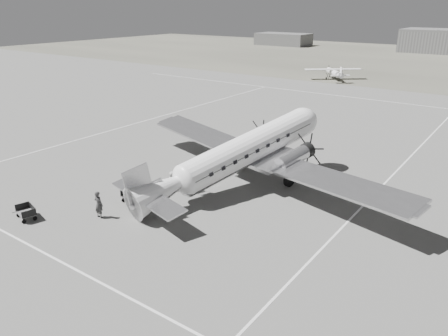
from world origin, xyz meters
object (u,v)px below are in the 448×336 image
light_plane_left (334,74)px  ground_crew (99,205)px  ramp_agent (148,186)px  baggage_cart_near (132,197)px  baggage_cart_far (26,213)px  dc3_airliner (239,156)px  passenger (172,181)px  shed_secondary (283,39)px

light_plane_left → ground_crew: size_ratio=5.73×
ramp_agent → ground_crew: bearing=171.1°
baggage_cart_near → baggage_cart_far: 7.04m
dc3_airliner → passenger: dc3_airliner is taller
baggage_cart_near → ground_crew: 2.94m
passenger → light_plane_left: bearing=24.8°
ground_crew → shed_secondary: bearing=-69.3°
baggage_cart_near → ground_crew: (-0.08, -2.90, 0.49)m
shed_secondary → light_plane_left: shed_secondary is taller
dc3_airliner → baggage_cart_far: (-8.51, -12.72, -2.16)m
shed_secondary → baggage_cart_far: bearing=-68.8°
light_plane_left → baggage_cart_near: light_plane_left is taller
shed_secondary → baggage_cart_near: (53.30, -121.27, -1.54)m
shed_secondary → ground_crew: (53.22, -124.17, -1.06)m
dc3_airliner → passenger: size_ratio=17.24×
dc3_airliner → baggage_cart_near: 8.54m
ground_crew → ramp_agent: (0.42, 4.16, 0.01)m
baggage_cart_far → passenger: 10.34m
baggage_cart_far → ramp_agent: (4.24, 7.13, 0.51)m
light_plane_left → ground_crew: 64.29m
baggage_cart_far → baggage_cart_near: bearing=71.2°
passenger → ground_crew: bearing=-174.7°
dc3_airliner → ramp_agent: 7.23m
ground_crew → ramp_agent: ramp_agent is taller
shed_secondary → ground_crew: size_ratio=9.53×
light_plane_left → baggage_cart_far: 66.79m
shed_secondary → ground_crew: shed_secondary is taller
dc3_airliner → baggage_cart_far: dc3_airliner is taller
baggage_cart_far → light_plane_left: bearing=109.9°
shed_secondary → baggage_cart_far: shed_secondary is taller
light_plane_left → ramp_agent: 60.25m
light_plane_left → passenger: 58.35m
baggage_cart_far → ground_crew: size_ratio=0.83×
shed_secondary → ground_crew: 135.10m
shed_secondary → dc3_airliner: 128.24m
baggage_cart_near → passenger: size_ratio=1.03×
light_plane_left → baggage_cart_far: (5.85, -66.53, -0.68)m
light_plane_left → passenger: size_ratio=6.84×
passenger → shed_secondary: bearing=38.9°
baggage_cart_near → ramp_agent: 1.40m
dc3_airliner → passenger: bearing=-121.1°
light_plane_left → ramp_agent: (10.09, -59.40, -0.17)m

